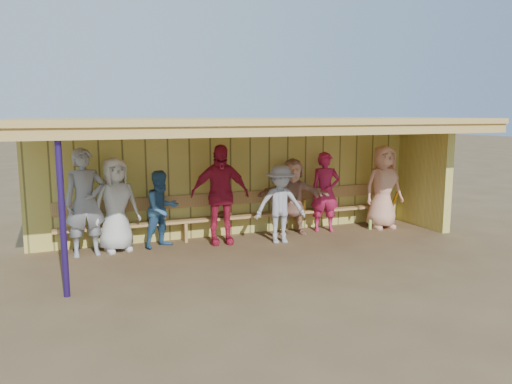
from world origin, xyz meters
The scene contains 12 objects.
ground centered at (0.00, 0.00, 0.00)m, with size 90.00×90.00×0.00m, color brown.
player_a centered at (-3.20, 0.69, 0.99)m, with size 0.72×0.47×1.98m, color gray.
player_b centered at (-2.65, 0.81, 0.89)m, with size 0.87×0.57×1.79m, color silver.
player_c centered at (-1.79, 0.80, 0.75)m, with size 0.73×0.57×1.50m, color #346290.
player_d centered at (-0.66, 0.65, 1.00)m, with size 1.17×0.49×1.99m, color #B31C38.
player_e centered at (0.49, 0.25, 0.79)m, with size 1.02×0.59×1.58m, color #95959D.
player_f centered at (1.04, 0.81, 0.82)m, with size 1.53×0.49×1.65m, color tan.
player_g centered at (1.83, 0.81, 0.88)m, with size 0.64×0.42×1.76m, color #B81D4B.
player_h centered at (3.20, 0.59, 0.94)m, with size 0.92×0.60×1.88m, color #E19E7E.
dugout_structure centered at (0.39, 0.69, 1.69)m, with size 8.80×3.20×2.50m.
bench centered at (0.00, 1.12, 0.53)m, with size 7.60×0.34×0.93m.
dugout_equipment centered at (0.20, 0.99, 0.49)m, with size 5.67×0.62×0.80m.
Camera 1 is at (-3.59, -8.73, 2.58)m, focal length 35.00 mm.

